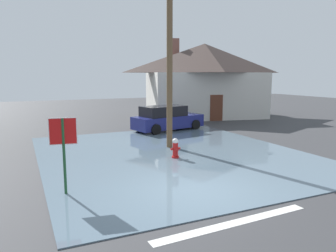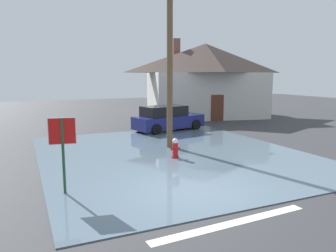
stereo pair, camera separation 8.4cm
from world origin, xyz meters
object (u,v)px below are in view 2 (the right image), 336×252
Objects in this scene: fire_hydrant at (175,149)px; parked_car at (167,119)px; utility_pole at (170,58)px; house at (205,79)px; stop_sign_near at (63,140)px.

parked_car is at bearing 68.58° from fire_hydrant.
fire_hydrant is 0.11× the size of utility_pole.
house is at bearing 42.79° from parked_car.
utility_pole reaches higher than stop_sign_near.
fire_hydrant is 15.09m from house.
house reaches higher than stop_sign_near.
house is (13.32, 14.57, 1.53)m from stop_sign_near.
house is at bearing 54.78° from fire_hydrant.
house is 8.48m from parked_car.
fire_hydrant is 4.38m from utility_pole.
fire_hydrant is 0.08× the size of house.
utility_pole reaches higher than house.
fire_hydrant is at bearing 27.25° from stop_sign_near.
utility_pole reaches higher than fire_hydrant.
utility_pole is at bearing 39.45° from stop_sign_near.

